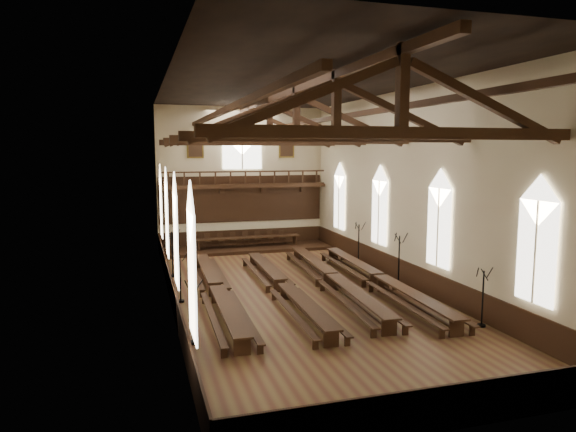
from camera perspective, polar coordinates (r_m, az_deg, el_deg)
The scene contains 21 objects.
ground at distance 25.37m, azimuth 0.90°, elevation -8.50°, with size 26.00×26.00×0.00m, color brown.
room_walls at distance 24.42m, azimuth 0.93°, elevation 6.24°, with size 26.00×26.00×26.00m.
wainscot_band at distance 25.21m, azimuth 0.91°, elevation -7.19°, with size 12.00×26.00×1.20m.
side_windows at distance 24.62m, azimuth 0.92°, elevation -0.10°, with size 11.85×19.80×4.50m.
end_window at distance 36.92m, azimuth -5.13°, elevation 7.75°, with size 2.80×0.12×3.80m.
minstrels_gallery at distance 36.81m, azimuth -5.00°, elevation 2.59°, with size 11.80×1.24×3.70m.
portraits at distance 36.92m, azimuth -5.13°, elevation 7.56°, with size 7.75×0.09×1.45m.
roof_trusses at distance 24.45m, azimuth 0.94°, elevation 10.36°, with size 11.70×25.70×2.80m.
refectory_row_a at distance 24.32m, azimuth -7.94°, elevation -7.94°, with size 1.68×14.39×0.74m.
refectory_row_b at distance 24.71m, azimuth -0.56°, elevation -7.67°, with size 1.61×14.15×0.72m.
refectory_row_c at distance 26.14m, azimuth 4.97°, elevation -6.78°, with size 2.00×14.67×0.77m.
refectory_row_d at distance 26.29m, azimuth 10.12°, elevation -6.80°, with size 1.81×14.55×0.76m.
dais at distance 36.11m, azimuth -4.46°, elevation -3.59°, with size 11.40×3.19×0.21m, color black.
high_table at distance 35.99m, azimuth -4.47°, elevation -2.50°, with size 7.47×1.02×0.70m.
high_chairs at distance 36.70m, azimuth -4.71°, elevation -2.43°, with size 5.86×0.46×0.94m.
candelabrum_left_near at distance 19.06m, azimuth -10.52°, elevation -11.78°, with size 0.67×0.71×2.35m.
candelabrum_left_mid at distance 24.15m, azimuth -11.87°, elevation -7.72°, with size 0.70×0.70×2.36m.
candelabrum_left_far at distance 29.00m, azimuth -12.69°, elevation -5.04°, with size 0.77×0.80×2.64m.
candelabrum_right_near at distance 21.85m, azimuth 20.76°, elevation -9.63°, with size 0.64×0.73×2.38m.
candelabrum_right_mid at distance 27.26m, azimuth 12.20°, elevation -5.77°, with size 0.80×0.81×2.71m.
candelabrum_right_far at distance 31.64m, azimuth 7.84°, elevation -3.92°, with size 0.76×0.78×2.60m.
Camera 1 is at (-7.32, -23.29, 6.90)m, focal length 32.00 mm.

